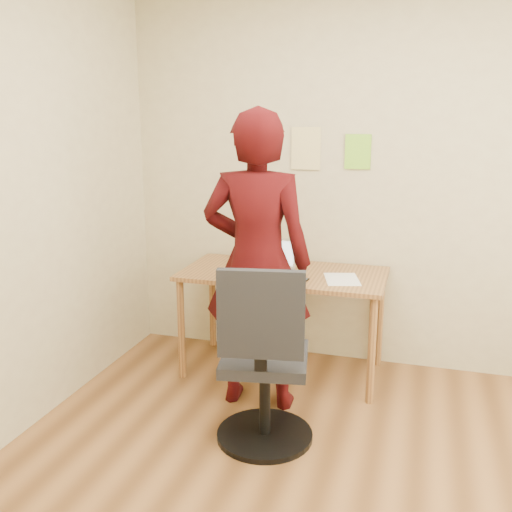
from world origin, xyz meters
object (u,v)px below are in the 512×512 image
(desk, at_px, (283,284))
(person, at_px, (257,262))
(office_chair, at_px, (264,370))
(phone, at_px, (301,281))
(laptop, at_px, (273,263))

(desk, relative_size, person, 0.76)
(desk, height_order, office_chair, office_chair)
(desk, distance_m, person, 0.55)
(desk, bearing_deg, phone, -49.95)
(desk, relative_size, office_chair, 1.33)
(office_chair, height_order, person, person)
(laptop, height_order, office_chair, office_chair)
(office_chair, bearing_deg, phone, 77.10)
(laptop, xyz_separation_m, office_chair, (0.21, -0.98, -0.34))
(phone, bearing_deg, person, -118.46)
(person, bearing_deg, phone, -132.90)
(laptop, distance_m, office_chair, 1.06)
(desk, height_order, person, person)
(office_chair, bearing_deg, person, 100.69)
(desk, xyz_separation_m, laptop, (-0.08, 0.03, 0.14))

